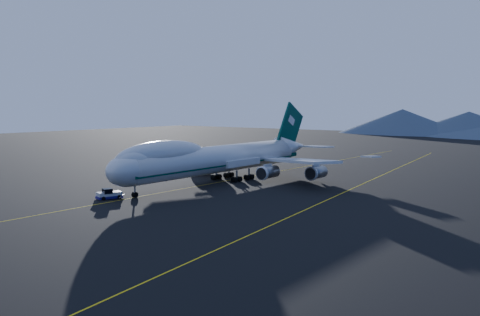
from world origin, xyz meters
The scene contains 5 objects.
ground centered at (0.00, 0.00, 0.00)m, with size 500.00×500.00×0.00m, color black.
taxiway_line_main centered at (0.00, 0.00, 0.01)m, with size 0.25×220.00×0.01m, color yellow.
taxiway_line_side centered at (30.00, 10.00, 0.01)m, with size 0.25×200.00×0.01m, color yellow.
boeing_747 centered at (0.00, 0.03, 5.81)m, with size 59.62×72.43×19.37m.
pushback_tug centered at (-3.00, -30.53, 0.67)m, with size 3.95×5.40×2.11m.
Camera 1 is at (80.92, -98.26, 18.64)m, focal length 40.00 mm.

